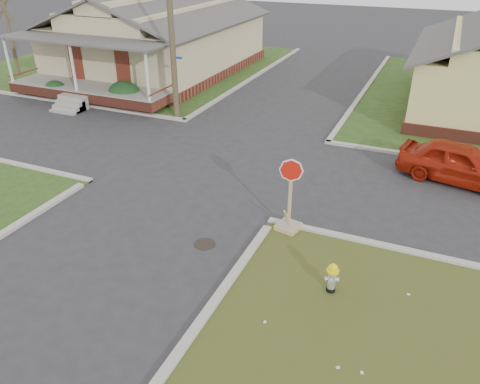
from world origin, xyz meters
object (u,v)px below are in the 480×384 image
at_px(red_sedan, 461,163).
at_px(stop_sign, 289,214).
at_px(utility_pole, 171,20).
at_px(fire_hydrant, 332,276).

bearing_deg(red_sedan, stop_sign, 152.14).
bearing_deg(red_sedan, utility_pole, 92.78).
distance_m(stop_sign, red_sedan, 7.33).
relative_size(utility_pole, fire_hydrant, 10.75).
relative_size(fire_hydrant, stop_sign, 0.36).
bearing_deg(utility_pole, red_sedan, -8.93).
height_order(utility_pole, fire_hydrant, utility_pole).
relative_size(stop_sign, red_sedan, 0.54).
height_order(stop_sign, red_sedan, stop_sign).
xyz_separation_m(fire_hydrant, stop_sign, (-1.89, 2.33, 0.05)).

